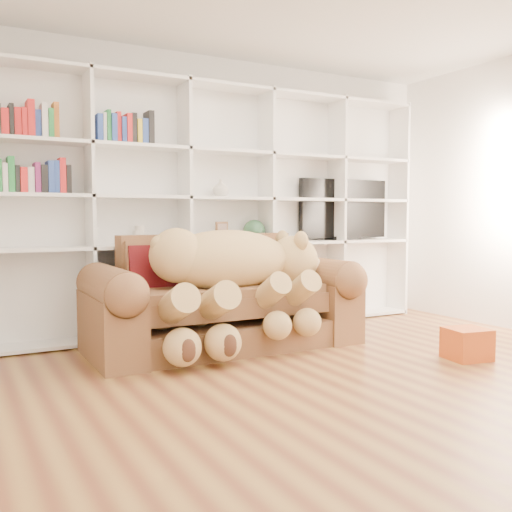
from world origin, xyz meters
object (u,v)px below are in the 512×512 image
sofa (223,305)px  tv (343,210)px  teddy_bear (233,272)px  gift_box (467,344)px

sofa → tv: bearing=21.1°
teddy_bear → gift_box: (1.50, -1.13, -0.54)m
teddy_bear → tv: (1.81, 0.89, 0.53)m
gift_box → tv: size_ratio=0.27×
sofa → teddy_bear: bearing=-90.6°
teddy_bear → tv: tv is taller
teddy_bear → gift_box: 1.95m
teddy_bear → gift_box: teddy_bear is taller
tv → teddy_bear: bearing=-153.8°
sofa → gift_box: 2.01m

